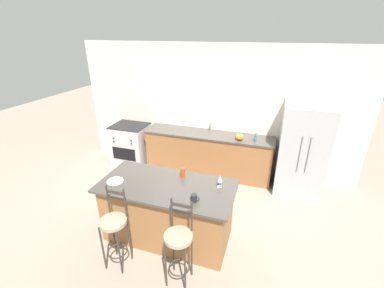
{
  "coord_description": "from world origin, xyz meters",
  "views": [
    {
      "loc": [
        1.23,
        -4.51,
        2.91
      ],
      "look_at": [
        -0.03,
        -0.68,
        1.11
      ],
      "focal_mm": 24.0,
      "sensor_mm": 36.0,
      "label": 1
    }
  ],
  "objects_px": {
    "oven_range": "(131,144)",
    "coffee_mug": "(194,198)",
    "wine_glass": "(220,179)",
    "tumbler_cup": "(183,173)",
    "soap_bottle": "(256,138)",
    "bar_stool_far": "(179,244)",
    "pumpkin_decoration": "(239,137)",
    "dinner_plate": "(115,181)",
    "refrigerator": "(302,150)",
    "bar_stool_near": "(115,229)"
  },
  "relations": [
    {
      "from": "oven_range",
      "to": "coffee_mug",
      "type": "height_order",
      "value": "coffee_mug"
    },
    {
      "from": "wine_glass",
      "to": "tumbler_cup",
      "type": "bearing_deg",
      "value": 171.46
    },
    {
      "from": "coffee_mug",
      "to": "soap_bottle",
      "type": "xyz_separation_m",
      "value": [
        0.55,
        2.19,
        0.03
      ]
    },
    {
      "from": "bar_stool_far",
      "to": "coffee_mug",
      "type": "xyz_separation_m",
      "value": [
        0.05,
        0.43,
        0.37
      ]
    },
    {
      "from": "bar_stool_far",
      "to": "pumpkin_decoration",
      "type": "bearing_deg",
      "value": 83.55
    },
    {
      "from": "tumbler_cup",
      "to": "pumpkin_decoration",
      "type": "height_order",
      "value": "pumpkin_decoration"
    },
    {
      "from": "pumpkin_decoration",
      "to": "soap_bottle",
      "type": "relative_size",
      "value": 0.92
    },
    {
      "from": "bar_stool_far",
      "to": "dinner_plate",
      "type": "height_order",
      "value": "bar_stool_far"
    },
    {
      "from": "refrigerator",
      "to": "soap_bottle",
      "type": "distance_m",
      "value": 0.88
    },
    {
      "from": "soap_bottle",
      "to": "oven_range",
      "type": "bearing_deg",
      "value": 178.67
    },
    {
      "from": "bar_stool_near",
      "to": "coffee_mug",
      "type": "height_order",
      "value": "bar_stool_near"
    },
    {
      "from": "bar_stool_near",
      "to": "tumbler_cup",
      "type": "distance_m",
      "value": 1.19
    },
    {
      "from": "wine_glass",
      "to": "coffee_mug",
      "type": "height_order",
      "value": "wine_glass"
    },
    {
      "from": "wine_glass",
      "to": "pumpkin_decoration",
      "type": "xyz_separation_m",
      "value": [
        0.01,
        1.74,
        -0.06
      ]
    },
    {
      "from": "bar_stool_far",
      "to": "tumbler_cup",
      "type": "height_order",
      "value": "bar_stool_far"
    },
    {
      "from": "tumbler_cup",
      "to": "pumpkin_decoration",
      "type": "relative_size",
      "value": 0.89
    },
    {
      "from": "coffee_mug",
      "to": "wine_glass",
      "type": "bearing_deg",
      "value": 61.21
    },
    {
      "from": "bar_stool_near",
      "to": "dinner_plate",
      "type": "xyz_separation_m",
      "value": [
        -0.31,
        0.54,
        0.32
      ]
    },
    {
      "from": "oven_range",
      "to": "coffee_mug",
      "type": "bearing_deg",
      "value": -44.69
    },
    {
      "from": "bar_stool_near",
      "to": "wine_glass",
      "type": "xyz_separation_m",
      "value": [
        1.16,
        0.88,
        0.45
      ]
    },
    {
      "from": "tumbler_cup",
      "to": "oven_range",
      "type": "bearing_deg",
      "value": 138.13
    },
    {
      "from": "tumbler_cup",
      "to": "pumpkin_decoration",
      "type": "bearing_deg",
      "value": 70.52
    },
    {
      "from": "refrigerator",
      "to": "bar_stool_near",
      "type": "relative_size",
      "value": 1.51
    },
    {
      "from": "bar_stool_near",
      "to": "dinner_plate",
      "type": "bearing_deg",
      "value": 119.33
    },
    {
      "from": "wine_glass",
      "to": "tumbler_cup",
      "type": "height_order",
      "value": "wine_glass"
    },
    {
      "from": "oven_range",
      "to": "dinner_plate",
      "type": "height_order",
      "value": "dinner_plate"
    },
    {
      "from": "oven_range",
      "to": "tumbler_cup",
      "type": "height_order",
      "value": "tumbler_cup"
    },
    {
      "from": "dinner_plate",
      "to": "tumbler_cup",
      "type": "bearing_deg",
      "value": 25.52
    },
    {
      "from": "wine_glass",
      "to": "pumpkin_decoration",
      "type": "bearing_deg",
      "value": 89.74
    },
    {
      "from": "oven_range",
      "to": "soap_bottle",
      "type": "distance_m",
      "value": 2.88
    },
    {
      "from": "wine_glass",
      "to": "oven_range",
      "type": "bearing_deg",
      "value": 144.05
    },
    {
      "from": "oven_range",
      "to": "tumbler_cup",
      "type": "relative_size",
      "value": 6.27
    },
    {
      "from": "dinner_plate",
      "to": "pumpkin_decoration",
      "type": "bearing_deg",
      "value": 54.68
    },
    {
      "from": "tumbler_cup",
      "to": "soap_bottle",
      "type": "xyz_separation_m",
      "value": [
        0.89,
        1.67,
        0.01
      ]
    },
    {
      "from": "refrigerator",
      "to": "bar_stool_near",
      "type": "xyz_separation_m",
      "value": [
        -2.34,
        -2.66,
        -0.27
      ]
    },
    {
      "from": "oven_range",
      "to": "wine_glass",
      "type": "bearing_deg",
      "value": -35.95
    },
    {
      "from": "tumbler_cup",
      "to": "refrigerator",
      "type": "bearing_deg",
      "value": 43.87
    },
    {
      "from": "refrigerator",
      "to": "pumpkin_decoration",
      "type": "bearing_deg",
      "value": -178.12
    },
    {
      "from": "oven_range",
      "to": "dinner_plate",
      "type": "xyz_separation_m",
      "value": [
        1.05,
        -2.16,
        0.46
      ]
    },
    {
      "from": "bar_stool_far",
      "to": "refrigerator",
      "type": "bearing_deg",
      "value": 60.93
    },
    {
      "from": "pumpkin_decoration",
      "to": "oven_range",
      "type": "bearing_deg",
      "value": 178.08
    },
    {
      "from": "oven_range",
      "to": "tumbler_cup",
      "type": "distance_m",
      "value": 2.65
    },
    {
      "from": "tumbler_cup",
      "to": "pumpkin_decoration",
      "type": "xyz_separation_m",
      "value": [
        0.58,
        1.65,
        0.0
      ]
    },
    {
      "from": "coffee_mug",
      "to": "dinner_plate",
      "type": "bearing_deg",
      "value": 175.64
    },
    {
      "from": "wine_glass",
      "to": "soap_bottle",
      "type": "relative_size",
      "value": 1.04
    },
    {
      "from": "pumpkin_decoration",
      "to": "soap_bottle",
      "type": "xyz_separation_m",
      "value": [
        0.31,
        0.02,
        0.01
      ]
    },
    {
      "from": "dinner_plate",
      "to": "tumbler_cup",
      "type": "xyz_separation_m",
      "value": [
        0.89,
        0.42,
        0.06
      ]
    },
    {
      "from": "tumbler_cup",
      "to": "soap_bottle",
      "type": "bearing_deg",
      "value": 61.88
    },
    {
      "from": "bar_stool_near",
      "to": "bar_stool_far",
      "type": "xyz_separation_m",
      "value": [
        0.87,
        0.02,
        0.0
      ]
    },
    {
      "from": "wine_glass",
      "to": "dinner_plate",
      "type": "bearing_deg",
      "value": -167.04
    }
  ]
}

